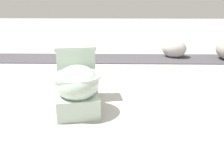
% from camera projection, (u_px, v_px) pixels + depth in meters
% --- Properties ---
extents(ground_plane, '(14.00, 14.00, 0.00)m').
position_uv_depth(ground_plane, '(97.00, 94.00, 2.58)').
color(ground_plane, '#A8A59E').
extents(gravel_strip, '(0.56, 8.00, 0.01)m').
position_uv_depth(gravel_strip, '(137.00, 59.00, 3.88)').
color(gravel_strip, '#423F44').
rests_on(gravel_strip, ground).
extents(toilet, '(0.68, 0.47, 0.52)m').
position_uv_depth(toilet, '(77.00, 83.00, 2.24)').
color(toilet, '#B2C6B7').
rests_on(toilet, ground).
extents(boulder_near, '(0.40, 0.45, 0.29)m').
position_uv_depth(boulder_near, '(174.00, 48.00, 3.93)').
color(boulder_near, '#B7B2AD').
rests_on(boulder_near, ground).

